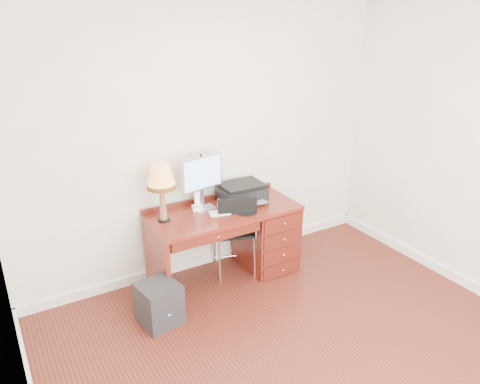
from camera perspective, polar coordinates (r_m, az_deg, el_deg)
ground at (r=4.05m, az=8.28°, el=-19.15°), size 4.00×4.00×0.00m
room_shell at (r=4.41m, az=3.10°, el=-14.15°), size 4.00×4.00×4.00m
desk at (r=4.92m, az=1.38°, el=-5.03°), size 1.50×0.67×0.75m
monitor at (r=4.56m, az=-4.62°, el=1.97°), size 0.47×0.19×0.54m
keyboard at (r=4.58m, az=-1.21°, el=-2.41°), size 0.43×0.21×0.02m
mouse_pad at (r=4.58m, az=0.78°, el=-2.33°), size 0.21×0.21×0.04m
printer at (r=4.80m, az=0.22°, el=-0.09°), size 0.45×0.36×0.20m
leg_lamp at (r=4.31m, az=-9.59°, el=1.44°), size 0.27×0.27×0.56m
phone at (r=4.63m, az=-5.24°, el=-1.49°), size 0.12×0.12×0.21m
pen_cup at (r=4.78m, az=-0.60°, el=-0.81°), size 0.08×0.08×0.10m
chair at (r=4.76m, az=-0.34°, el=-4.15°), size 0.54×0.55×0.91m
equipment_box at (r=4.30m, az=-9.83°, el=-13.25°), size 0.38×0.38×0.39m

